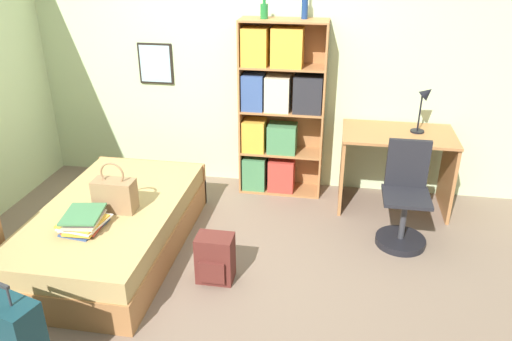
# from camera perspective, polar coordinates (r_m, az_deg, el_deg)

# --- Properties ---
(ground_plane) EXTENTS (14.00, 14.00, 0.00)m
(ground_plane) POSITION_cam_1_polar(r_m,az_deg,el_deg) (4.22, -5.70, -10.00)
(ground_plane) COLOR #756051
(wall_back) EXTENTS (10.00, 0.09, 2.60)m
(wall_back) POSITION_cam_1_polar(r_m,az_deg,el_deg) (5.11, -1.73, 12.41)
(wall_back) COLOR beige
(wall_back) RESTS_ON ground_plane
(bed) EXTENTS (1.09, 1.92, 0.42)m
(bed) POSITION_cam_1_polar(r_m,az_deg,el_deg) (4.38, -15.91, -6.28)
(bed) COLOR #A36B3D
(bed) RESTS_ON ground_plane
(handbag) EXTENTS (0.33, 0.16, 0.42)m
(handbag) POSITION_cam_1_polar(r_m,az_deg,el_deg) (4.13, -15.84, -2.65)
(handbag) COLOR #93704C
(handbag) RESTS_ON bed
(book_stack_on_bed) EXTENTS (0.34, 0.38, 0.12)m
(book_stack_on_bed) POSITION_cam_1_polar(r_m,az_deg,el_deg) (3.98, -19.07, -5.51)
(book_stack_on_bed) COLOR #334C84
(book_stack_on_bed) RESTS_ON bed
(bookcase) EXTENTS (0.83, 0.32, 1.74)m
(bookcase) POSITION_cam_1_polar(r_m,az_deg,el_deg) (4.96, 2.32, 6.95)
(bookcase) COLOR #A36B3D
(bookcase) RESTS_ON ground_plane
(bottle_green) EXTENTS (0.07, 0.07, 0.19)m
(bottle_green) POSITION_cam_1_polar(r_m,az_deg,el_deg) (4.77, 0.94, 17.81)
(bottle_green) COLOR #1E6B2D
(bottle_green) RESTS_ON bookcase
(bottle_brown) EXTENTS (0.06, 0.06, 0.29)m
(bottle_brown) POSITION_cam_1_polar(r_m,az_deg,el_deg) (4.78, 5.60, 18.20)
(bottle_brown) COLOR navy
(bottle_brown) RESTS_ON bookcase
(desk) EXTENTS (1.03, 0.64, 0.77)m
(desk) POSITION_cam_1_polar(r_m,az_deg,el_deg) (4.94, 15.69, 1.46)
(desk) COLOR #A36B3D
(desk) RESTS_ON ground_plane
(desk_lamp) EXTENTS (0.18, 0.13, 0.45)m
(desk_lamp) POSITION_cam_1_polar(r_m,az_deg,el_deg) (4.83, 18.75, 7.57)
(desk_lamp) COLOR black
(desk_lamp) RESTS_ON desk
(desk_chair) EXTENTS (0.43, 0.43, 0.90)m
(desk_chair) POSITION_cam_1_polar(r_m,az_deg,el_deg) (4.45, 16.51, -4.46)
(desk_chair) COLOR black
(desk_chair) RESTS_ON ground_plane
(backpack) EXTENTS (0.28, 0.22, 0.38)m
(backpack) POSITION_cam_1_polar(r_m,az_deg,el_deg) (3.88, -4.70, -10.01)
(backpack) COLOR #56231E
(backpack) RESTS_ON ground_plane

